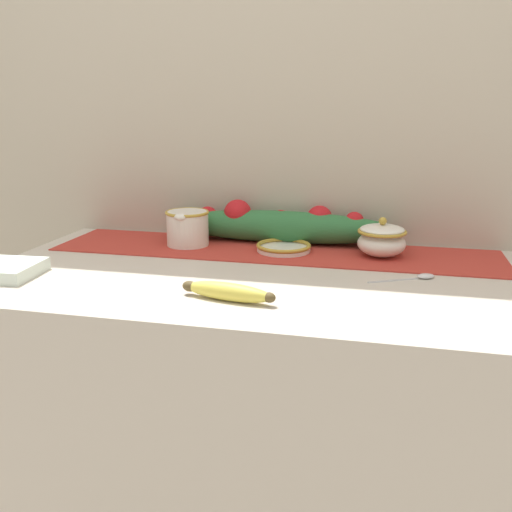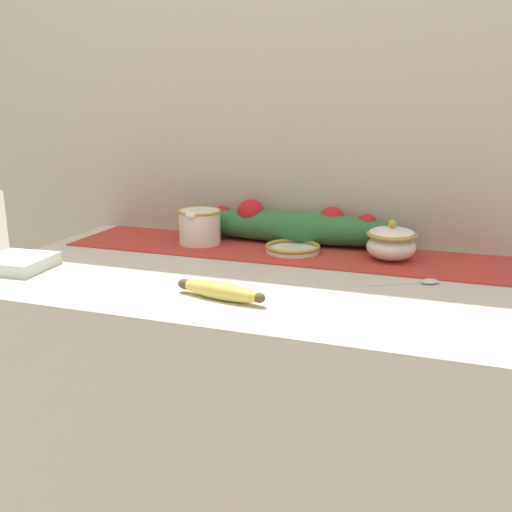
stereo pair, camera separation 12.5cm
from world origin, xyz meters
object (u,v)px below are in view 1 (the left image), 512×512
object	(u,v)px
sugar_bowl	(382,239)
spoon	(422,277)
napkin_stack	(6,270)
cream_pitcher	(188,227)
banana	(228,292)
small_dish	(284,247)

from	to	relation	value
sugar_bowl	spoon	world-z (taller)	sugar_bowl
napkin_stack	cream_pitcher	bearing A→B (deg)	49.98
spoon	sugar_bowl	bearing A→B (deg)	91.44
cream_pitcher	spoon	distance (m)	0.63
cream_pitcher	banana	world-z (taller)	cream_pitcher
napkin_stack	sugar_bowl	bearing A→B (deg)	23.78
small_dish	napkin_stack	size ratio (longest dim) A/B	1.02
napkin_stack	small_dish	bearing A→B (deg)	31.91
sugar_bowl	napkin_stack	world-z (taller)	sugar_bowl
small_dish	spoon	distance (m)	0.38
cream_pitcher	spoon	bearing A→B (deg)	-15.20
napkin_stack	banana	bearing A→B (deg)	-4.66
sugar_bowl	small_dish	bearing A→B (deg)	-178.68
cream_pitcher	banana	xyz separation A→B (m)	(0.23, -0.40, -0.04)
sugar_bowl	banana	xyz separation A→B (m)	(-0.29, -0.40, -0.03)
small_dish	cream_pitcher	bearing A→B (deg)	178.59
sugar_bowl	napkin_stack	size ratio (longest dim) A/B	0.87
cream_pitcher	sugar_bowl	bearing A→B (deg)	-0.09
sugar_bowl	spoon	distance (m)	0.19
cream_pitcher	banana	bearing A→B (deg)	-60.54
spoon	cream_pitcher	bearing A→B (deg)	136.64
cream_pitcher	spoon	world-z (taller)	cream_pitcher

